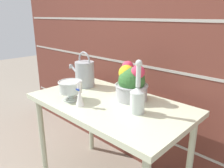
# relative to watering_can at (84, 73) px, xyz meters

# --- Properties ---
(brick_wall) EXTENTS (3.60, 0.08, 2.20)m
(brick_wall) POSITION_rel_watering_can_xyz_m (0.39, 0.36, 0.25)
(brick_wall) COLOR brown
(brick_wall) RESTS_ON ground_plane
(patio_table) EXTENTS (1.14, 0.65, 0.74)m
(patio_table) POSITION_rel_watering_can_xyz_m (0.39, -0.11, -0.19)
(patio_table) COLOR beige
(patio_table) RESTS_ON ground_plane
(watering_can) EXTENTS (0.30, 0.16, 0.29)m
(watering_can) POSITION_rel_watering_can_xyz_m (0.00, 0.00, 0.00)
(watering_can) COLOR #9EA3A8
(watering_can) RESTS_ON patio_table
(crystal_pedestal_bowl) EXTENTS (0.17, 0.17, 0.14)m
(crystal_pedestal_bowl) POSITION_rel_watering_can_xyz_m (0.17, -0.27, -0.02)
(crystal_pedestal_bowl) COLOR silver
(crystal_pedestal_bowl) RESTS_ON patio_table
(flower_planter) EXTENTS (0.24, 0.24, 0.27)m
(flower_planter) POSITION_rel_watering_can_xyz_m (0.47, 0.03, 0.01)
(flower_planter) COLOR #ADADB2
(flower_planter) RESTS_ON patio_table
(glass_decanter) EXTENTS (0.09, 0.09, 0.33)m
(glass_decanter) POSITION_rel_watering_can_xyz_m (0.64, -0.11, -0.01)
(glass_decanter) COLOR silver
(glass_decanter) RESTS_ON patio_table
(figurine_vase) EXTENTS (0.06, 0.06, 0.18)m
(figurine_vase) POSITION_rel_watering_can_xyz_m (0.30, -0.29, -0.04)
(figurine_vase) COLOR white
(figurine_vase) RESTS_ON patio_table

